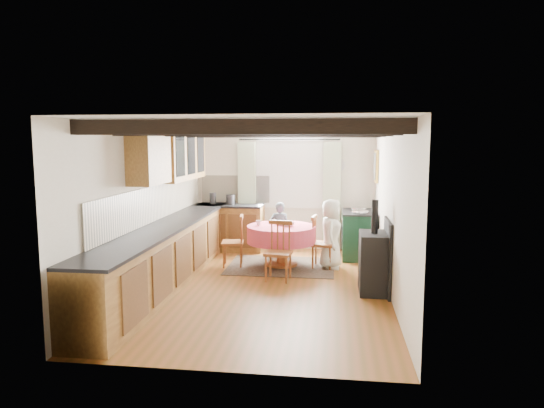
# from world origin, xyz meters

# --- Properties ---
(floor) EXTENTS (3.60, 5.50, 0.00)m
(floor) POSITION_xyz_m (0.00, 0.00, 0.00)
(floor) COLOR brown
(floor) RESTS_ON ground
(ceiling) EXTENTS (3.60, 5.50, 0.00)m
(ceiling) POSITION_xyz_m (0.00, 0.00, 2.40)
(ceiling) COLOR white
(ceiling) RESTS_ON ground
(wall_back) EXTENTS (3.60, 0.00, 2.40)m
(wall_back) POSITION_xyz_m (0.00, 2.75, 1.20)
(wall_back) COLOR silver
(wall_back) RESTS_ON ground
(wall_front) EXTENTS (3.60, 0.00, 2.40)m
(wall_front) POSITION_xyz_m (0.00, -2.75, 1.20)
(wall_front) COLOR silver
(wall_front) RESTS_ON ground
(wall_left) EXTENTS (0.00, 5.50, 2.40)m
(wall_left) POSITION_xyz_m (-1.80, 0.00, 1.20)
(wall_left) COLOR silver
(wall_left) RESTS_ON ground
(wall_right) EXTENTS (0.00, 5.50, 2.40)m
(wall_right) POSITION_xyz_m (1.80, 0.00, 1.20)
(wall_right) COLOR silver
(wall_right) RESTS_ON ground
(beam_a) EXTENTS (3.60, 0.16, 0.16)m
(beam_a) POSITION_xyz_m (0.00, -2.00, 2.31)
(beam_a) COLOR black
(beam_a) RESTS_ON ceiling
(beam_b) EXTENTS (3.60, 0.16, 0.16)m
(beam_b) POSITION_xyz_m (0.00, -1.00, 2.31)
(beam_b) COLOR black
(beam_b) RESTS_ON ceiling
(beam_c) EXTENTS (3.60, 0.16, 0.16)m
(beam_c) POSITION_xyz_m (0.00, 0.00, 2.31)
(beam_c) COLOR black
(beam_c) RESTS_ON ceiling
(beam_d) EXTENTS (3.60, 0.16, 0.16)m
(beam_d) POSITION_xyz_m (0.00, 1.00, 2.31)
(beam_d) COLOR black
(beam_d) RESTS_ON ceiling
(beam_e) EXTENTS (3.60, 0.16, 0.16)m
(beam_e) POSITION_xyz_m (0.00, 2.00, 2.31)
(beam_e) COLOR black
(beam_e) RESTS_ON ceiling
(splash_left) EXTENTS (0.02, 4.50, 0.55)m
(splash_left) POSITION_xyz_m (-1.78, 0.30, 1.20)
(splash_left) COLOR beige
(splash_left) RESTS_ON wall_left
(splash_back) EXTENTS (1.40, 0.02, 0.55)m
(splash_back) POSITION_xyz_m (-1.00, 2.73, 1.20)
(splash_back) COLOR beige
(splash_back) RESTS_ON wall_back
(base_cabinet_left) EXTENTS (0.60, 5.30, 0.88)m
(base_cabinet_left) POSITION_xyz_m (-1.50, 0.00, 0.44)
(base_cabinet_left) COLOR olive
(base_cabinet_left) RESTS_ON floor
(base_cabinet_back) EXTENTS (1.30, 0.60, 0.88)m
(base_cabinet_back) POSITION_xyz_m (-1.05, 2.45, 0.44)
(base_cabinet_back) COLOR olive
(base_cabinet_back) RESTS_ON floor
(worktop_left) EXTENTS (0.64, 5.30, 0.04)m
(worktop_left) POSITION_xyz_m (-1.48, 0.00, 0.90)
(worktop_left) COLOR black
(worktop_left) RESTS_ON base_cabinet_left
(worktop_back) EXTENTS (1.30, 0.64, 0.04)m
(worktop_back) POSITION_xyz_m (-1.05, 2.43, 0.90)
(worktop_back) COLOR black
(worktop_back) RESTS_ON base_cabinet_back
(wall_cabinet_glass) EXTENTS (0.34, 1.80, 0.90)m
(wall_cabinet_glass) POSITION_xyz_m (-1.63, 1.20, 1.95)
(wall_cabinet_glass) COLOR olive
(wall_cabinet_glass) RESTS_ON wall_left
(wall_cabinet_solid) EXTENTS (0.34, 0.90, 0.70)m
(wall_cabinet_solid) POSITION_xyz_m (-1.63, -0.30, 1.90)
(wall_cabinet_solid) COLOR olive
(wall_cabinet_solid) RESTS_ON wall_left
(window_frame) EXTENTS (1.34, 0.03, 1.54)m
(window_frame) POSITION_xyz_m (0.10, 2.73, 1.60)
(window_frame) COLOR white
(window_frame) RESTS_ON wall_back
(window_pane) EXTENTS (1.20, 0.01, 1.40)m
(window_pane) POSITION_xyz_m (0.10, 2.74, 1.60)
(window_pane) COLOR white
(window_pane) RESTS_ON wall_back
(curtain_left) EXTENTS (0.35, 0.10, 2.10)m
(curtain_left) POSITION_xyz_m (-0.75, 2.65, 1.10)
(curtain_left) COLOR beige
(curtain_left) RESTS_ON wall_back
(curtain_right) EXTENTS (0.35, 0.10, 2.10)m
(curtain_right) POSITION_xyz_m (0.95, 2.65, 1.10)
(curtain_right) COLOR beige
(curtain_right) RESTS_ON wall_back
(curtain_rod) EXTENTS (2.00, 0.03, 0.03)m
(curtain_rod) POSITION_xyz_m (0.10, 2.65, 2.20)
(curtain_rod) COLOR black
(curtain_rod) RESTS_ON wall_back
(wall_picture) EXTENTS (0.04, 0.50, 0.60)m
(wall_picture) POSITION_xyz_m (1.77, 2.30, 1.70)
(wall_picture) COLOR gold
(wall_picture) RESTS_ON wall_right
(wall_plate) EXTENTS (0.30, 0.02, 0.30)m
(wall_plate) POSITION_xyz_m (1.05, 2.72, 1.70)
(wall_plate) COLOR silver
(wall_plate) RESTS_ON wall_back
(rug) EXTENTS (1.83, 1.42, 0.01)m
(rug) POSITION_xyz_m (0.10, 1.24, 0.01)
(rug) COLOR black
(rug) RESTS_ON floor
(dining_table) EXTENTS (1.19, 1.19, 0.72)m
(dining_table) POSITION_xyz_m (0.10, 1.24, 0.36)
(dining_table) COLOR #B74568
(dining_table) RESTS_ON floor
(chair_near) EXTENTS (0.44, 0.46, 0.93)m
(chair_near) POSITION_xyz_m (0.15, 0.39, 0.46)
(chair_near) COLOR brown
(chair_near) RESTS_ON floor
(chair_left) EXTENTS (0.45, 0.44, 0.90)m
(chair_left) POSITION_xyz_m (-0.74, 1.16, 0.45)
(chair_left) COLOR brown
(chair_left) RESTS_ON floor
(chair_right) EXTENTS (0.46, 0.44, 0.90)m
(chair_right) POSITION_xyz_m (0.82, 1.24, 0.45)
(chair_right) COLOR brown
(chair_right) RESTS_ON floor
(aga_range) EXTENTS (0.62, 0.96, 0.89)m
(aga_range) POSITION_xyz_m (1.47, 2.11, 0.44)
(aga_range) COLOR black
(aga_range) RESTS_ON floor
(cast_iron_stove) EXTENTS (0.40, 0.67, 1.34)m
(cast_iron_stove) POSITION_xyz_m (1.58, -0.03, 0.67)
(cast_iron_stove) COLOR black
(cast_iron_stove) RESTS_ON floor
(child_far) EXTENTS (0.39, 0.26, 1.04)m
(child_far) POSITION_xyz_m (-0.00, 1.93, 0.52)
(child_far) COLOR #455761
(child_far) RESTS_ON floor
(child_right) EXTENTS (0.40, 0.60, 1.19)m
(child_right) POSITION_xyz_m (0.96, 1.25, 0.59)
(child_right) COLOR silver
(child_right) RESTS_ON floor
(bowl_a) EXTENTS (0.24, 0.24, 0.05)m
(bowl_a) POSITION_xyz_m (0.09, 1.34, 0.74)
(bowl_a) COLOR silver
(bowl_a) RESTS_ON dining_table
(bowl_b) EXTENTS (0.31, 0.31, 0.07)m
(bowl_b) POSITION_xyz_m (0.22, 1.25, 0.75)
(bowl_b) COLOR silver
(bowl_b) RESTS_ON dining_table
(cup) EXTENTS (0.09, 0.09, 0.09)m
(cup) POSITION_xyz_m (-0.29, 1.26, 0.76)
(cup) COLOR silver
(cup) RESTS_ON dining_table
(canister_tall) EXTENTS (0.13, 0.13, 0.23)m
(canister_tall) POSITION_xyz_m (-1.40, 2.44, 1.03)
(canister_tall) COLOR #262628
(canister_tall) RESTS_ON worktop_back
(canister_wide) EXTENTS (0.18, 0.18, 0.20)m
(canister_wide) POSITION_xyz_m (-1.04, 2.43, 1.02)
(canister_wide) COLOR #262628
(canister_wide) RESTS_ON worktop_back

